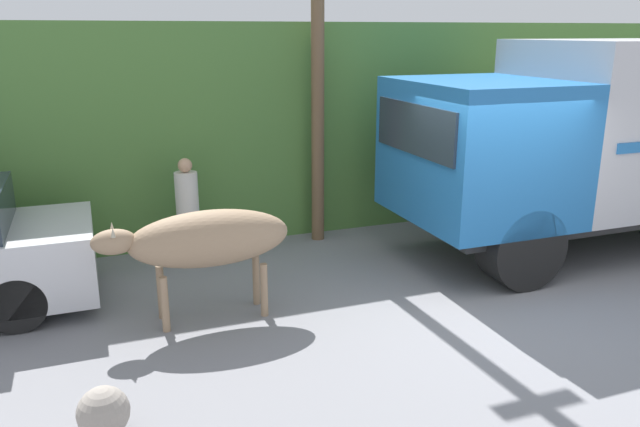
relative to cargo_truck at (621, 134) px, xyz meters
name	(u,v)px	position (x,y,z in m)	size (l,w,h in m)	color
ground_plane	(494,298)	(-3.01, -1.19, -1.80)	(60.00, 60.00, 0.00)	gray
hillside_embankment	(325,110)	(-3.01, 4.98, -0.06)	(32.00, 5.55, 3.46)	#4C7A38
cargo_truck	(621,134)	(0.00, 0.00, 0.00)	(6.95, 2.46, 3.20)	#2D2D2D
brown_cow	(206,240)	(-6.57, -0.44, -0.81)	(2.26, 0.67, 1.33)	#9E7F60
pedestrian_on_hill	(187,206)	(-6.46, 1.62, -0.94)	(0.45, 0.45, 1.56)	#38332D
utility_pole	(318,12)	(-4.31, 1.89, 1.80)	(0.90, 0.21, 6.94)	brown
roadside_rock	(103,412)	(-7.84, -2.40, -1.57)	(0.44, 0.44, 0.44)	gray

